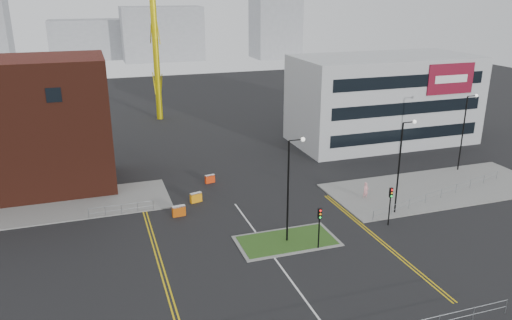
% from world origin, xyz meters
% --- Properties ---
extents(ground, '(200.00, 200.00, 0.00)m').
position_xyz_m(ground, '(0.00, 0.00, 0.00)').
color(ground, black).
rests_on(ground, ground).
extents(pavement_left, '(28.00, 8.00, 0.12)m').
position_xyz_m(pavement_left, '(-20.00, 22.00, 0.06)').
color(pavement_left, slate).
rests_on(pavement_left, ground).
extents(pavement_right, '(24.00, 10.00, 0.12)m').
position_xyz_m(pavement_right, '(22.00, 14.00, 0.06)').
color(pavement_right, slate).
rests_on(pavement_right, ground).
extents(island_kerb, '(8.60, 4.60, 0.08)m').
position_xyz_m(island_kerb, '(2.00, 8.00, 0.04)').
color(island_kerb, slate).
rests_on(island_kerb, ground).
extents(grass_island, '(8.00, 4.00, 0.12)m').
position_xyz_m(grass_island, '(2.00, 8.00, 0.06)').
color(grass_island, '#234918').
rests_on(grass_island, ground).
extents(office_block, '(25.00, 12.20, 12.00)m').
position_xyz_m(office_block, '(26.01, 31.97, 6.00)').
color(office_block, '#B4B6B9').
rests_on(office_block, ground).
extents(streetlamp_island, '(1.46, 0.36, 9.18)m').
position_xyz_m(streetlamp_island, '(2.22, 8.00, 5.41)').
color(streetlamp_island, black).
rests_on(streetlamp_island, ground).
extents(streetlamp_right_near, '(1.46, 0.36, 9.18)m').
position_xyz_m(streetlamp_right_near, '(14.22, 10.00, 5.41)').
color(streetlamp_right_near, black).
rests_on(streetlamp_right_near, ground).
extents(streetlamp_right_far, '(1.46, 0.36, 9.18)m').
position_xyz_m(streetlamp_right_far, '(28.22, 18.00, 5.41)').
color(streetlamp_right_far, black).
rests_on(streetlamp_right_far, ground).
extents(traffic_light_island, '(0.28, 0.33, 3.65)m').
position_xyz_m(traffic_light_island, '(4.00, 5.98, 2.57)').
color(traffic_light_island, black).
rests_on(traffic_light_island, ground).
extents(traffic_light_right, '(0.28, 0.33, 3.65)m').
position_xyz_m(traffic_light_right, '(12.00, 7.98, 2.57)').
color(traffic_light_right, black).
rests_on(traffic_light_right, ground).
extents(railing_left, '(6.05, 0.05, 1.10)m').
position_xyz_m(railing_left, '(-11.00, 18.00, 0.74)').
color(railing_left, gray).
rests_on(railing_left, ground).
extents(railing_right, '(19.05, 5.05, 1.10)m').
position_xyz_m(railing_right, '(20.50, 11.50, 0.78)').
color(railing_right, gray).
rests_on(railing_right, ground).
extents(centre_line, '(0.15, 30.00, 0.01)m').
position_xyz_m(centre_line, '(0.00, 2.00, 0.01)').
color(centre_line, silver).
rests_on(centre_line, ground).
extents(yellow_left_a, '(0.12, 24.00, 0.01)m').
position_xyz_m(yellow_left_a, '(-9.00, 10.00, 0.01)').
color(yellow_left_a, gold).
rests_on(yellow_left_a, ground).
extents(yellow_left_b, '(0.12, 24.00, 0.01)m').
position_xyz_m(yellow_left_b, '(-8.70, 10.00, 0.01)').
color(yellow_left_b, gold).
rests_on(yellow_left_b, ground).
extents(yellow_right_a, '(0.12, 20.00, 0.01)m').
position_xyz_m(yellow_right_a, '(9.50, 6.00, 0.01)').
color(yellow_right_a, gold).
rests_on(yellow_right_a, ground).
extents(yellow_right_b, '(0.12, 20.00, 0.01)m').
position_xyz_m(yellow_right_b, '(9.80, 6.00, 0.01)').
color(yellow_right_b, gold).
rests_on(yellow_right_b, ground).
extents(skyline_b, '(24.00, 12.00, 16.00)m').
position_xyz_m(skyline_b, '(10.00, 130.00, 8.00)').
color(skyline_b, gray).
rests_on(skyline_b, ground).
extents(skyline_c, '(14.00, 12.00, 28.00)m').
position_xyz_m(skyline_c, '(45.00, 125.00, 14.00)').
color(skyline_c, gray).
rests_on(skyline_c, ground).
extents(skyline_d, '(30.00, 12.00, 12.00)m').
position_xyz_m(skyline_d, '(-8.00, 140.00, 6.00)').
color(skyline_d, gray).
rests_on(skyline_d, ground).
extents(pedestrian, '(0.74, 0.57, 1.80)m').
position_xyz_m(pedestrian, '(13.12, 14.00, 0.90)').
color(pedestrian, pink).
rests_on(pedestrian, ground).
extents(barrier_left, '(1.28, 0.53, 1.05)m').
position_xyz_m(barrier_left, '(-5.85, 16.00, 0.57)').
color(barrier_left, '#C8510B').
rests_on(barrier_left, ground).
extents(barrier_mid, '(1.26, 0.70, 1.01)m').
position_xyz_m(barrier_mid, '(-3.61, 18.74, 0.55)').
color(barrier_mid, '#FF9B0E').
rests_on(barrier_mid, ground).
extents(barrier_right, '(1.15, 0.57, 0.92)m').
position_xyz_m(barrier_right, '(-1.00, 23.57, 0.50)').
color(barrier_right, '#F33A0D').
rests_on(barrier_right, ground).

